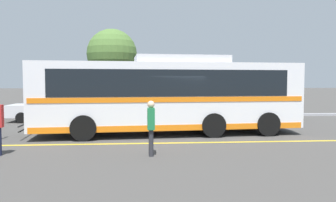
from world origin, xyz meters
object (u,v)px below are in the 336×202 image
Objects in this scene: parked_car_3 at (249,107)px; pedestrian_2 at (151,125)px; transit_bus at (168,94)px; parked_car_1 at (53,109)px; parked_car_2 at (161,109)px; tree_0 at (112,54)px.

parked_car_3 is 2.85× the size of pedestrian_2.
transit_bus is 8.25m from parked_car_1.
parked_car_3 is (5.41, 0.24, 0.06)m from parked_car_2.
pedestrian_2 is (-6.22, -9.46, 0.23)m from parked_car_3.
tree_0 is (-3.32, 10.09, 2.54)m from transit_bus.
pedestrian_2 reaches higher than parked_car_1.
tree_0 is at bearing -170.67° from pedestrian_2.
parked_car_3 is at bearing 146.31° from pedestrian_2.
transit_bus reaches higher than parked_car_1.
parked_car_3 is (5.35, 5.21, -1.02)m from transit_bus.
parked_car_3 is 11.32m from pedestrian_2.
parked_car_1 is at bearing -91.18° from parked_car_2.
tree_0 is (3.00, 4.89, 3.57)m from parked_car_1.
transit_bus is 2.52× the size of parked_car_2.
pedestrian_2 is at bearing 29.68° from parked_car_1.
parked_car_1 is at bearing -121.52° from tree_0.
transit_bus reaches higher than parked_car_3.
parked_car_1 is (-6.32, 5.20, -1.03)m from transit_bus.
transit_bus is at bearing 50.24° from parked_car_1.
parked_car_2 is 7.07m from tree_0.
pedestrian_2 is (5.45, -9.45, 0.24)m from parked_car_1.
parked_car_2 is 2.74× the size of pedestrian_2.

